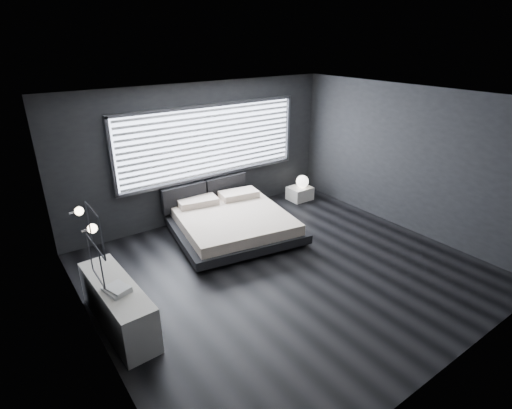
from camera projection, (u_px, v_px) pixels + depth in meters
room at (288, 192)px, 6.14m from camera, size 6.04×6.00×2.80m
window at (211, 142)px, 8.17m from camera, size 4.14×0.09×1.52m
headboard at (206, 192)px, 8.42m from camera, size 1.96×0.16×0.52m
sconce_near at (92, 229)px, 4.55m from camera, size 0.18×0.11×0.11m
sconce_far at (79, 211)px, 5.00m from camera, size 0.18×0.11×0.11m
wall_art_upper at (95, 231)px, 3.95m from camera, size 0.01×0.48×0.48m
wall_art_lower at (96, 261)px, 4.33m from camera, size 0.01×0.48×0.48m
bed at (233, 222)px, 7.76m from camera, size 2.56×2.48×0.58m
nightstand at (300, 193)px, 9.49m from camera, size 0.53×0.44×0.31m
orb_lamp at (302, 181)px, 9.37m from camera, size 0.29×0.29×0.29m
dresser at (118, 305)px, 5.29m from camera, size 0.54×1.68×0.66m
book_stack at (117, 289)px, 5.01m from camera, size 0.32×0.39×0.07m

